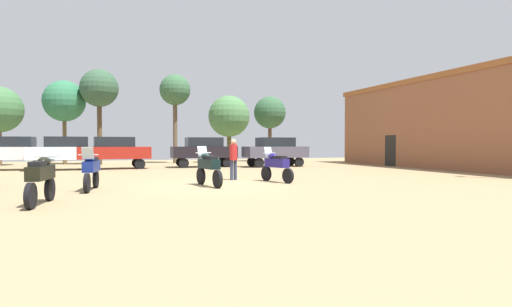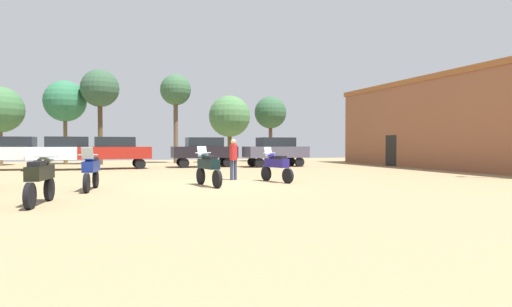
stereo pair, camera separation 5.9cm
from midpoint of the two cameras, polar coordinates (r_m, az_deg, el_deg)
ground_plane at (r=16.00m, az=-6.01°, el=-4.37°), size 44.00×52.00×0.02m
brick_building at (r=30.32m, az=26.49°, el=3.76°), size 6.12×19.54×5.90m
motorcycle_1 at (r=15.65m, az=-6.43°, el=-1.78°), size 0.70×2.20×1.49m
motorcycle_2 at (r=17.28m, az=2.86°, el=-1.56°), size 0.78×2.04×1.44m
motorcycle_3 at (r=12.18m, az=-27.20°, el=-2.81°), size 0.66×2.21×1.49m
motorcycle_6 at (r=15.18m, az=-21.46°, el=-1.99°), size 0.65×2.22×1.47m
car_1 at (r=27.55m, az=-24.28°, el=0.37°), size 4.41×2.09×2.00m
car_3 at (r=27.57m, az=-18.65°, el=0.42°), size 4.42×2.10×2.00m
car_4 at (r=28.49m, az=-7.00°, el=0.51°), size 4.33×1.86×2.00m
car_5 at (r=28.85m, az=-30.19°, el=0.35°), size 4.35×1.92×2.00m
car_6 at (r=28.73m, az=2.76°, el=0.52°), size 4.34×1.89×2.00m
person_1 at (r=18.21m, az=-3.00°, el=-0.34°), size 0.37×0.37×1.78m
tree_1 at (r=34.84m, az=-10.86°, el=8.30°), size 2.49×2.49×7.19m
tree_2 at (r=35.09m, az=-24.55°, el=6.47°), size 3.11×3.11×6.37m
tree_3 at (r=35.06m, az=-31.52°, el=5.09°), size 3.28×3.28×5.66m
tree_4 at (r=37.30m, az=2.03°, el=5.55°), size 2.84×2.84×5.78m
tree_5 at (r=33.98m, az=-20.46°, el=8.21°), size 2.83×2.83×7.19m
tree_7 at (r=35.02m, az=-3.57°, el=5.05°), size 3.44×3.44×5.59m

